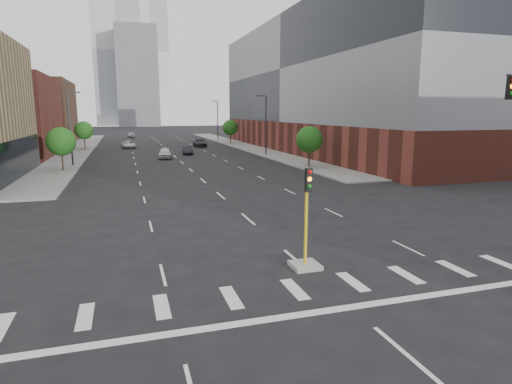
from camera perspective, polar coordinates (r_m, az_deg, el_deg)
name	(u,v)px	position (r m, az deg, el deg)	size (l,w,h in m)	color
sidewalk_left_far	(79,150)	(81.92, -22.58, 5.23)	(5.00, 92.00, 0.15)	gray
sidewalk_right_far	(243,146)	(84.53, -1.80, 6.19)	(5.00, 92.00, 0.15)	gray
building_left_far_b	(19,112)	(101.32, -29.05, 9.25)	(20.00, 24.00, 13.00)	brown
building_right_main	(346,86)	(76.78, 11.86, 13.68)	(24.00, 70.00, 22.00)	brown
tower_left	(117,52)	(229.03, -18.00, 17.28)	(22.00, 22.00, 70.00)	#B2B7BC
tower_right	(150,54)	(269.90, -13.96, 17.47)	(20.00, 20.00, 80.00)	#B2B7BC
tower_mid	(137,77)	(207.97, -15.57, 14.53)	(18.00, 18.00, 44.00)	slate
median_traffic_signal	(306,247)	(18.69, 6.65, -7.23)	(1.20, 1.20, 4.40)	#999993
streetlight_right_a	(265,123)	(65.64, 1.26, 9.21)	(1.60, 0.22, 9.07)	#2D2D30
streetlight_right_b	(217,119)	(99.46, -5.19, 9.67)	(1.60, 0.22, 9.07)	#2D2D30
streetlight_left	(71,125)	(57.63, -23.49, 8.14)	(1.60, 0.22, 9.07)	#2D2D30
tree_left_near	(61,142)	(52.82, -24.57, 6.14)	(3.20, 3.20, 4.85)	#382619
tree_left_far	(84,130)	(82.62, -21.98, 7.63)	(3.20, 3.20, 4.85)	#382619
tree_right_near	(309,140)	(51.94, 7.13, 6.96)	(3.20, 3.20, 4.85)	#382619
tree_right_far	(230,128)	(89.89, -3.46, 8.56)	(3.20, 3.20, 4.85)	#382619
car_near_left	(165,153)	(63.25, -12.05, 5.07)	(1.81, 4.51, 1.54)	silver
car_mid_right	(187,150)	(69.06, -9.13, 5.57)	(1.48, 4.23, 1.40)	#232228
car_far_left	(128,145)	(82.94, -16.65, 6.09)	(2.29, 4.96, 1.38)	silver
car_deep_right	(200,143)	(83.53, -7.50, 6.53)	(2.19, 5.39, 1.56)	black
car_distant	(131,135)	(115.90, -16.33, 7.31)	(1.73, 4.30, 1.46)	#A7A8AC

